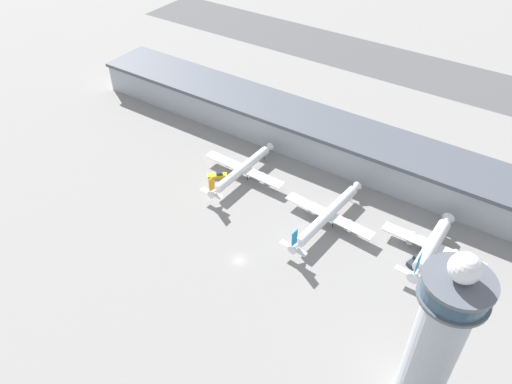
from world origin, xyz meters
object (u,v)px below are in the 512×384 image
at_px(service_truck_catering, 218,175).
at_px(service_truck_fuel, 415,261).
at_px(airplane_gate_alpha, 242,169).
at_px(airplane_gate_charlie, 432,246).
at_px(airplane_gate_bravo, 327,215).
at_px(control_tower, 436,340).

xyz_separation_m(service_truck_catering, service_truck_fuel, (81.11, -0.01, 0.08)).
height_order(airplane_gate_alpha, airplane_gate_charlie, airplane_gate_charlie).
relative_size(airplane_gate_alpha, airplane_gate_bravo, 0.91).
distance_m(airplane_gate_charlie, service_truck_fuel, 7.51).
distance_m(airplane_gate_alpha, service_truck_fuel, 73.09).
bearing_deg(airplane_gate_alpha, airplane_gate_bravo, -7.48).
height_order(control_tower, service_truck_catering, control_tower).
bearing_deg(service_truck_catering, control_tower, -24.71).
bearing_deg(service_truck_catering, airplane_gate_alpha, 33.00).
xyz_separation_m(airplane_gate_bravo, service_truck_catering, (-48.49, -0.11, -3.28)).
height_order(airplane_gate_alpha, airplane_gate_bravo, airplane_gate_bravo).
xyz_separation_m(control_tower, airplane_gate_alpha, (-89.04, 50.19, -21.50)).
xyz_separation_m(control_tower, airplane_gate_charlie, (-13.51, 51.10, -21.63)).
height_order(airplane_gate_bravo, service_truck_fuel, airplane_gate_bravo).
bearing_deg(airplane_gate_bravo, service_truck_catering, -179.87).
relative_size(control_tower, airplane_gate_bravo, 1.22).
height_order(airplane_gate_alpha, service_truck_fuel, airplane_gate_alpha).
distance_m(airplane_gate_alpha, airplane_gate_bravo, 40.54).
distance_m(airplane_gate_charlie, service_truck_catering, 84.12).
relative_size(airplane_gate_bravo, service_truck_catering, 5.90).
bearing_deg(airplane_gate_bravo, service_truck_fuel, -0.21).
bearing_deg(airplane_gate_bravo, airplane_gate_charlie, 9.94).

